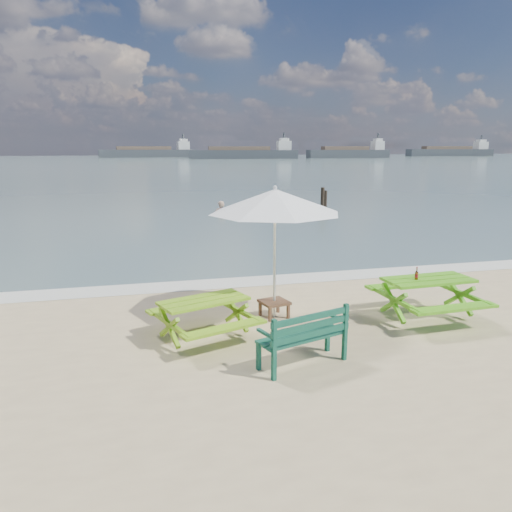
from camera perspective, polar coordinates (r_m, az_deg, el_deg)
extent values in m
plane|color=slate|center=(91.88, -12.35, 10.23)|extent=(300.00, 300.00, 0.00)
cube|color=silver|center=(12.17, 0.18, -2.87)|extent=(22.00, 0.90, 0.01)
cube|color=#73A819|center=(8.48, -5.98, -5.11)|extent=(1.62, 1.15, 0.05)
cube|color=#73A819|center=(9.15, -7.96, -5.64)|extent=(1.47, 0.74, 0.05)
cube|color=#73A819|center=(8.00, -3.60, -8.26)|extent=(1.47, 0.74, 0.05)
cube|color=#73A819|center=(8.60, -5.92, -7.45)|extent=(1.58, 1.24, 0.63)
cube|color=#50A719|center=(9.94, 19.12, -2.59)|extent=(1.69, 0.85, 0.05)
cube|color=#50A719|center=(10.64, 16.58, -3.18)|extent=(1.67, 0.37, 0.05)
cube|color=#50A719|center=(9.44, 21.72, -5.55)|extent=(1.67, 0.37, 0.05)
cube|color=#50A719|center=(10.05, 18.95, -4.87)|extent=(1.60, 1.00, 0.70)
cube|color=#104635|center=(7.59, 5.28, -9.15)|extent=(1.47, 0.84, 0.04)
cube|color=#104635|center=(7.34, 6.36, -7.92)|extent=(1.35, 0.47, 0.36)
cube|color=#104635|center=(7.68, 5.24, -10.68)|extent=(1.39, 0.86, 0.44)
cube|color=brown|center=(9.62, 2.09, -5.28)|extent=(0.60, 0.60, 0.05)
cube|color=brown|center=(9.67, 2.08, -6.18)|extent=(0.53, 0.53, 0.28)
cylinder|color=silver|center=(9.39, 2.13, -0.07)|extent=(0.05, 0.05, 2.39)
cone|color=white|center=(9.22, 2.19, 6.28)|extent=(2.99, 2.99, 0.45)
cylinder|color=#904115|center=(9.76, 17.86, -2.18)|extent=(0.06, 0.06, 0.14)
cylinder|color=#904115|center=(9.73, 17.91, -1.42)|extent=(0.02, 0.02, 0.07)
cylinder|color=#B11428|center=(9.76, 17.86, -2.18)|extent=(0.06, 0.06, 0.06)
imported|color=tan|center=(25.12, -4.03, 4.26)|extent=(0.69, 0.48, 1.81)
cylinder|color=black|center=(25.45, 7.60, 6.22)|extent=(0.19, 0.19, 1.38)
cylinder|color=black|center=(26.16, 7.93, 6.15)|extent=(0.17, 0.17, 1.17)
cube|color=#363B40|center=(125.34, -1.45, 11.51)|extent=(27.00, 6.51, 2.20)
cube|color=silver|center=(126.98, 3.21, 12.50)|extent=(3.48, 3.29, 2.20)
cube|color=#363B40|center=(142.00, -12.25, 11.35)|extent=(26.04, 6.21, 2.20)
cube|color=silver|center=(143.49, -8.32, 12.39)|extent=(3.34, 3.26, 2.20)
cube|color=#363B40|center=(133.76, 10.47, 11.37)|extent=(21.58, 4.62, 2.20)
cube|color=silver|center=(137.08, 13.72, 12.17)|extent=(2.66, 3.07, 2.20)
cube|color=#363B40|center=(166.13, 21.27, 10.93)|extent=(27.23, 5.60, 2.20)
cube|color=silver|center=(171.70, 24.30, 11.44)|extent=(3.42, 3.19, 2.20)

